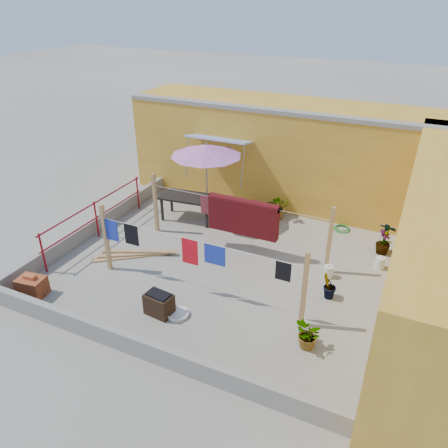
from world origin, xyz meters
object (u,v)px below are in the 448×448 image
at_px(plant_back_a, 278,207).
at_px(brazier, 159,304).
at_px(patio_umbrella, 206,151).
at_px(water_jug_a, 380,263).
at_px(white_basin, 178,314).
at_px(water_jug_b, 328,271).
at_px(green_hose, 342,229).
at_px(outdoor_table, 188,198).
at_px(brick_stack, 32,286).

bearing_deg(plant_back_a, brazier, -98.80).
xyz_separation_m(patio_umbrella, water_jug_a, (5.18, -0.51, -2.07)).
relative_size(brazier, white_basin, 1.24).
bearing_deg(water_jug_b, green_hose, 94.24).
height_order(outdoor_table, brazier, outdoor_table).
xyz_separation_m(white_basin, plant_back_a, (0.45, 5.34, 0.34)).
relative_size(white_basin, plant_back_a, 0.66).
distance_m(water_jug_a, water_jug_b, 1.45).
distance_m(water_jug_b, green_hose, 2.61).
relative_size(brick_stack, water_jug_a, 1.84).
relative_size(outdoor_table, plant_back_a, 2.24).
xyz_separation_m(water_jug_b, green_hose, (-0.19, 2.60, -0.13)).
bearing_deg(plant_back_a, green_hose, 3.07).
bearing_deg(patio_umbrella, brazier, -76.20).
bearing_deg(brazier, water_jug_a, 43.47).
xyz_separation_m(brick_stack, brazier, (3.03, 0.67, 0.03)).
bearing_deg(outdoor_table, water_jug_a, -3.16).
height_order(outdoor_table, water_jug_a, outdoor_table).
bearing_deg(plant_back_a, outdoor_table, -153.40).
xyz_separation_m(patio_umbrella, white_basin, (1.47, -4.30, -2.18)).
bearing_deg(brazier, water_jug_b, 44.48).
height_order(water_jug_a, water_jug_b, water_jug_a).
relative_size(water_jug_b, plant_back_a, 0.46).
distance_m(brazier, water_jug_a, 5.65).
distance_m(patio_umbrella, water_jug_a, 5.60).
relative_size(brazier, water_jug_a, 1.74).
xyz_separation_m(patio_umbrella, green_hose, (3.89, 1.15, -2.19)).
height_order(brazier, white_basin, brazier).
bearing_deg(white_basin, green_hose, 66.03).
relative_size(white_basin, water_jug_a, 1.41).
distance_m(patio_umbrella, outdoor_table, 1.63).
bearing_deg(water_jug_a, green_hose, 127.88).
xyz_separation_m(outdoor_table, white_basin, (2.02, -4.10, -0.66)).
relative_size(outdoor_table, brazier, 2.75).
bearing_deg(outdoor_table, green_hose, 16.85).
xyz_separation_m(brick_stack, plant_back_a, (3.87, 6.12, 0.16)).
height_order(brick_stack, white_basin, brick_stack).
relative_size(patio_umbrella, plant_back_a, 3.40).
bearing_deg(water_jug_a, outdoor_table, 176.84).
relative_size(brazier, green_hose, 1.29).
xyz_separation_m(outdoor_table, water_jug_b, (4.64, -1.26, -0.55)).
bearing_deg(outdoor_table, brick_stack, -105.94).
bearing_deg(brazier, white_basin, 15.15).
height_order(patio_umbrella, outdoor_table, patio_umbrella).
relative_size(patio_umbrella, green_hose, 5.40).
height_order(white_basin, water_jug_b, water_jug_b).
xyz_separation_m(outdoor_table, brazier, (1.63, -4.21, -0.44)).
distance_m(patio_umbrella, water_jug_b, 4.80).
height_order(brazier, green_hose, brazier).
distance_m(outdoor_table, brazier, 4.53).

